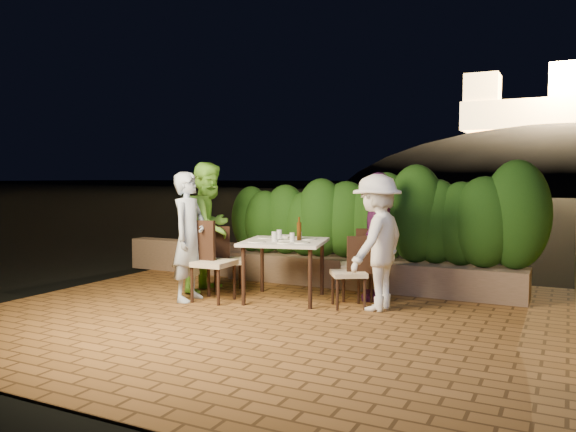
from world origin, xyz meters
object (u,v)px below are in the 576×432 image
Objects in this scene: chair_right_front at (348,272)px; chair_left_back at (228,259)px; diner_purple at (378,236)px; parapet_lamp at (202,238)px; diner_white at (377,242)px; beer_bottle at (299,229)px; bowl at (285,237)px; diner_green at (209,227)px; dining_table at (284,270)px; chair_right_back at (357,264)px; chair_left_front at (213,261)px; diner_blue at (189,236)px.

chair_left_back is at bearing -34.92° from chair_right_front.
parapet_lamp is at bearing -113.57° from diner_purple.
diner_white is at bearing 155.62° from chair_right_front.
beer_bottle is 1.13m from chair_left_back.
diner_green is at bearing -169.14° from bowl.
chair_left_back is at bearing 175.23° from dining_table.
chair_right_front is 0.45m from chair_right_back.
bowl is at bearing -25.34° from parapet_lamp.
beer_bottle is 0.29× the size of chair_left_front.
dining_table is at bearing -67.24° from diner_blue.
parapet_lamp is at bearing -36.75° from chair_right_back.
diner_green reaches higher than chair_left_back.
chair_left_front is 1.18× the size of chair_right_front.
chair_left_front is at bearing -16.60° from chair_right_front.
diner_purple is (0.24, 0.11, 0.35)m from chair_right_back.
diner_green is (-0.40, 0.51, 0.37)m from chair_left_front.
dining_table is 1.26m from diner_green.
diner_blue is at bearing -74.44° from diner_purple.
chair_right_front is at bearing -30.39° from diner_purple.
chair_left_back is 2.01m from diner_purple.
chair_right_front is (0.98, -0.27, -0.35)m from bowl.
diner_blue reaches higher than chair_left_front.
parapet_lamp is (-2.24, 1.08, -0.33)m from beer_bottle.
chair_left_back is 0.74m from diner_blue.
chair_right_front is at bearing 13.27° from chair_left_front.
beer_bottle is at bearing -41.93° from chair_right_front.
diner_white reaches higher than chair_right_back.
dining_table reaches higher than parapet_lamp.
chair_right_back reaches higher than chair_right_front.
chair_right_back is 0.56× the size of diner_purple.
chair_right_back is 0.56× the size of diner_blue.
chair_right_front is 0.94× the size of chair_right_back.
diner_blue is 2.04m from parapet_lamp.
diner_blue reaches higher than beer_bottle.
chair_right_front is (1.62, 0.44, -0.08)m from chair_left_front.
beer_bottle is at bearing -25.66° from parapet_lamp.
dining_table is at bearing -33.23° from chair_right_front.
beer_bottle is 0.33× the size of chair_left_back.
parapet_lamp is at bearing 150.49° from dining_table.
dining_table is 7.06× the size of parapet_lamp.
diner_white is 11.26× the size of parapet_lamp.
diner_white is at bearing -9.82° from bowl.
chair_left_front is (-0.91, -0.57, -0.40)m from beer_bottle.
diner_purple is (1.93, 0.46, 0.36)m from chair_left_back.
chair_right_front reaches higher than bowl.
diner_white reaches higher than chair_left_back.
dining_table is 1.10× the size of chair_right_back.
chair_right_front is at bearing -22.19° from parapet_lamp.
bowl is (-0.27, 0.14, -0.13)m from beer_bottle.
bowl is 2.19m from parapet_lamp.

